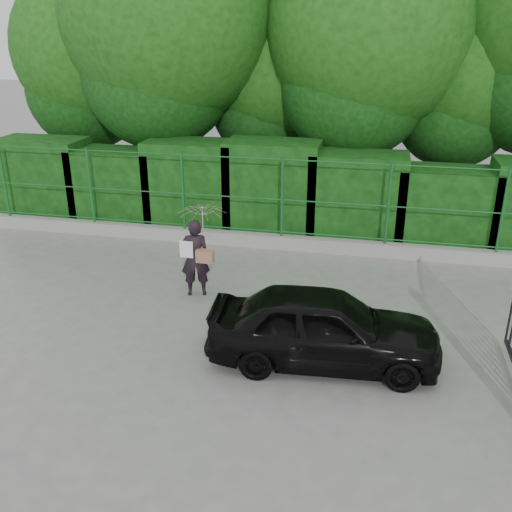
# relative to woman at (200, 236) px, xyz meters

# --- Properties ---
(ground) EXTENTS (80.00, 80.00, 0.00)m
(ground) POSITION_rel_woman_xyz_m (0.67, -1.85, -1.16)
(ground) COLOR gray
(kerb) EXTENTS (14.00, 0.25, 0.30)m
(kerb) POSITION_rel_woman_xyz_m (0.67, 2.65, -1.01)
(kerb) COLOR #9E9E99
(kerb) RESTS_ON ground
(fence) EXTENTS (14.13, 0.06, 1.80)m
(fence) POSITION_rel_woman_xyz_m (0.89, 2.65, 0.04)
(fence) COLOR #175B24
(fence) RESTS_ON kerb
(hedge) EXTENTS (14.20, 1.20, 2.24)m
(hedge) POSITION_rel_woman_xyz_m (0.62, 3.65, -0.14)
(hedge) COLOR black
(hedge) RESTS_ON ground
(trees) EXTENTS (17.10, 6.15, 8.08)m
(trees) POSITION_rel_woman_xyz_m (1.81, 5.88, 3.46)
(trees) COLOR black
(trees) RESTS_ON ground
(woman) EXTENTS (0.90, 0.90, 1.76)m
(woman) POSITION_rel_woman_xyz_m (0.00, 0.00, 0.00)
(woman) COLOR black
(woman) RESTS_ON ground
(car) EXTENTS (3.54, 1.63, 1.18)m
(car) POSITION_rel_woman_xyz_m (2.47, -1.85, -0.57)
(car) COLOR black
(car) RESTS_ON ground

